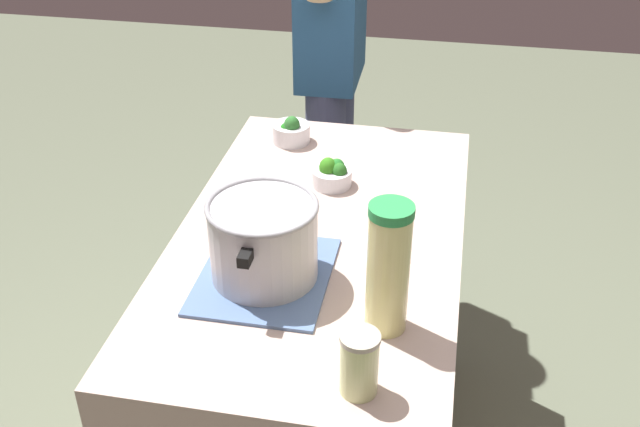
{
  "coord_description": "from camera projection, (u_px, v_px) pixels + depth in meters",
  "views": [
    {
      "loc": [
        -1.5,
        -0.29,
        1.9
      ],
      "look_at": [
        0.0,
        0.0,
        0.94
      ],
      "focal_mm": 42.81,
      "sensor_mm": 36.0,
      "label": 1
    }
  ],
  "objects": [
    {
      "name": "person_cook",
      "position": [
        331.0,
        59.0,
        2.64
      ],
      "size": [
        0.5,
        0.21,
        1.72
      ],
      "color": "#41486A",
      "rests_on": "ground_plane"
    },
    {
      "name": "broccoli_bowl_front",
      "position": [
        291.0,
        132.0,
        2.22
      ],
      "size": [
        0.11,
        0.11,
        0.09
      ],
      "color": "silver",
      "rests_on": "counter_slab"
    },
    {
      "name": "dish_cloth",
      "position": [
        265.0,
        276.0,
        1.67
      ],
      "size": [
        0.33,
        0.28,
        0.01
      ],
      "primitive_type": "cube",
      "color": "#5774A3",
      "rests_on": "counter_slab"
    },
    {
      "name": "cooking_pot",
      "position": [
        263.0,
        239.0,
        1.62
      ],
      "size": [
        0.31,
        0.24,
        0.18
      ],
      "color": "#B7B7BC",
      "rests_on": "dish_cloth"
    },
    {
      "name": "broccoli_bowl_center",
      "position": [
        332.0,
        174.0,
        2.0
      ],
      "size": [
        0.11,
        0.11,
        0.08
      ],
      "color": "silver",
      "rests_on": "counter_slab"
    },
    {
      "name": "counter_slab",
      "position": [
        320.0,
        368.0,
        2.07
      ],
      "size": [
        1.21,
        0.68,
        0.89
      ],
      "primitive_type": "cube",
      "color": "#BCA598",
      "rests_on": "ground_plane"
    },
    {
      "name": "lemonade_pitcher",
      "position": [
        388.0,
        268.0,
        1.46
      ],
      "size": [
        0.09,
        0.09,
        0.28
      ],
      "color": "#E6E38F",
      "rests_on": "counter_slab"
    },
    {
      "name": "mason_jar",
      "position": [
        359.0,
        363.0,
        1.35
      ],
      "size": [
        0.07,
        0.07,
        0.13
      ],
      "color": "beige",
      "rests_on": "counter_slab"
    }
  ]
}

